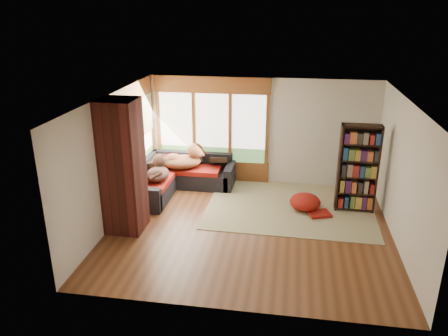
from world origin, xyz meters
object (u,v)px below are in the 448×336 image
(sectional_sofa, at_px, (175,177))
(dog_tan, at_px, (185,156))
(bookshelf, at_px, (358,169))
(brick_chimney, at_px, (123,167))
(dog_brindle, at_px, (158,167))
(pouf, at_px, (305,201))
(area_rug, at_px, (290,206))

(sectional_sofa, height_order, dog_tan, dog_tan)
(bookshelf, distance_m, dog_tan, 3.95)
(dog_tan, bearing_deg, brick_chimney, -122.87)
(sectional_sofa, bearing_deg, dog_brindle, -112.04)
(pouf, height_order, dog_tan, dog_tan)
(sectional_sofa, relative_size, dog_tan, 2.04)
(brick_chimney, height_order, dog_brindle, brick_chimney)
(dog_tan, bearing_deg, area_rug, -32.58)
(bookshelf, bearing_deg, area_rug, -177.49)
(area_rug, bearing_deg, brick_chimney, -154.93)
(sectional_sofa, bearing_deg, brick_chimney, -101.53)
(brick_chimney, distance_m, dog_brindle, 1.59)
(area_rug, distance_m, bookshelf, 1.66)
(pouf, height_order, dog_brindle, dog_brindle)
(brick_chimney, bearing_deg, bookshelf, 18.82)
(dog_brindle, bearing_deg, pouf, -98.14)
(area_rug, relative_size, pouf, 5.43)
(sectional_sofa, xyz_separation_m, bookshelf, (4.09, -0.50, 0.65))
(sectional_sofa, height_order, dog_brindle, dog_brindle)
(bookshelf, xyz_separation_m, pouf, (-1.04, -0.15, -0.76))
(sectional_sofa, bearing_deg, area_rug, -10.82)
(sectional_sofa, distance_m, area_rug, 2.81)
(pouf, xyz_separation_m, dog_brindle, (-3.29, 0.08, 0.57))
(brick_chimney, xyz_separation_m, sectional_sofa, (0.45, 2.05, -1.00))
(dog_brindle, bearing_deg, bookshelf, -95.87)
(brick_chimney, bearing_deg, dog_brindle, 81.98)
(bookshelf, height_order, pouf, bookshelf)
(area_rug, bearing_deg, bookshelf, 2.51)
(bookshelf, bearing_deg, dog_tan, 170.22)
(bookshelf, distance_m, dog_brindle, 4.34)
(brick_chimney, height_order, bookshelf, brick_chimney)
(pouf, bearing_deg, sectional_sofa, 168.04)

